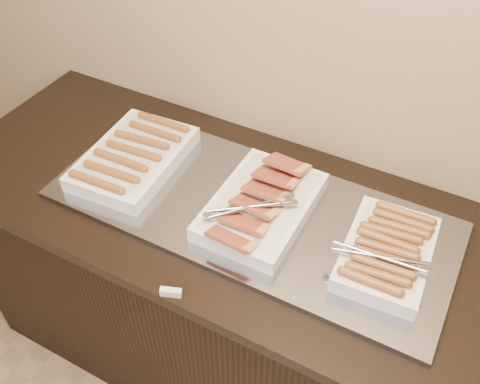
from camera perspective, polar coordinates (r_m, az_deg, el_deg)
name	(u,v)px	position (r m, az deg, el deg)	size (l,w,h in m)	color
counter	(251,300)	(1.95, 1.16, -11.48)	(2.06, 0.76, 0.90)	black
warming_tray	(249,210)	(1.59, 1.01, -1.93)	(1.20, 0.50, 0.02)	gray
dish_left	(134,157)	(1.75, -11.25, 3.67)	(0.29, 0.42, 0.07)	silver
dish_center	(261,205)	(1.55, 2.24, -1.43)	(0.26, 0.42, 0.09)	silver
dish_right	(387,252)	(1.48, 15.38, -6.21)	(0.27, 0.34, 0.08)	silver
label_holder	(171,292)	(1.41, -7.38, -10.56)	(0.06, 0.02, 0.02)	silver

